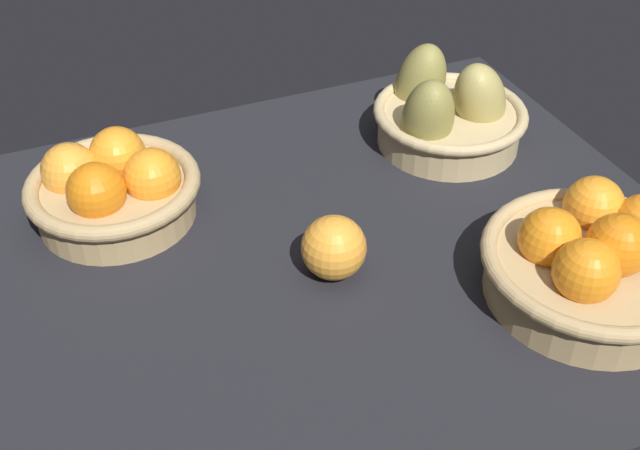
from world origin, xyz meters
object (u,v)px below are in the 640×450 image
(basket_near_left_pears, at_px, (446,114))
(loose_orange_front_gap, at_px, (334,248))
(basket_far_left, at_px, (593,261))
(basket_near_right, at_px, (113,187))

(basket_near_left_pears, relative_size, loose_orange_front_gap, 3.07)
(loose_orange_front_gap, bearing_deg, basket_far_left, 151.28)
(basket_near_right, relative_size, loose_orange_front_gap, 2.86)
(basket_near_right, xyz_separation_m, loose_orange_front_gap, (-0.21, 0.20, -0.01))
(basket_near_left_pears, xyz_separation_m, loose_orange_front_gap, (0.25, 0.19, -0.01))
(basket_near_left_pears, height_order, loose_orange_front_gap, basket_near_left_pears)
(basket_far_left, bearing_deg, basket_near_right, -36.64)
(basket_far_left, xyz_separation_m, basket_near_left_pears, (-0.01, -0.33, 0.00))
(basket_near_left_pears, bearing_deg, loose_orange_front_gap, 37.52)
(basket_near_right, bearing_deg, basket_far_left, 143.36)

